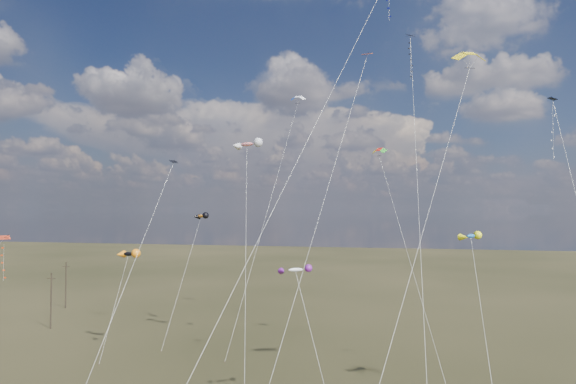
% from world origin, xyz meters
% --- Properties ---
extents(utility_pole_near, '(1.40, 0.20, 8.00)m').
position_xyz_m(utility_pole_near, '(-38.00, 30.00, 4.09)').
color(utility_pole_near, black).
rests_on(utility_pole_near, ground).
extents(utility_pole_far, '(1.40, 0.20, 8.00)m').
position_xyz_m(utility_pole_far, '(-46.00, 44.00, 4.09)').
color(utility_pole_far, black).
rests_on(utility_pole_far, ground).
extents(diamond_black_high, '(1.55, 34.03, 38.85)m').
position_xyz_m(diamond_black_high, '(12.81, 27.07, 33.21)').
color(diamond_black_high, black).
rests_on(diamond_black_high, ground).
extents(diamond_navy_tall, '(14.19, 27.03, 40.76)m').
position_xyz_m(diamond_navy_tall, '(9.32, 14.39, 34.82)').
color(diamond_navy_tall, '#0C1950').
rests_on(diamond_navy_tall, ground).
extents(diamond_black_mid, '(1.48, 19.99, 22.38)m').
position_xyz_m(diamond_black_mid, '(-11.35, 8.65, 14.96)').
color(diamond_black_mid, black).
rests_on(diamond_black_mid, ground).
extents(diamond_navy_right, '(0.86, 20.58, 27.13)m').
position_xyz_m(diamond_navy_right, '(24.90, 13.71, 22.89)').
color(diamond_navy_right, '#091546').
rests_on(diamond_navy_right, ground).
extents(diamond_orange_center, '(7.44, 16.40, 31.70)m').
position_xyz_m(diamond_orange_center, '(6.74, 8.10, 22.20)').
color(diamond_orange_center, '#EE5317').
rests_on(diamond_orange_center, ground).
extents(parafoil_yellow, '(10.65, 20.77, 31.13)m').
position_xyz_m(parafoil_yellow, '(17.51, 11.00, 30.32)').
color(parafoil_yellow, yellow).
rests_on(parafoil_yellow, ground).
extents(parafoil_blue_white, '(5.21, 20.84, 34.74)m').
position_xyz_m(parafoil_blue_white, '(-3.81, 40.26, 33.92)').
color(parafoil_blue_white, '#113FB4').
rests_on(parafoil_blue_white, ground).
extents(parafoil_tricolor, '(7.97, 13.34, 24.83)m').
position_xyz_m(parafoil_tricolor, '(9.05, 27.27, 24.09)').
color(parafoil_tricolor, yellow).
rests_on(parafoil_tricolor, ground).
extents(novelty_black_orange, '(2.91, 7.72, 12.29)m').
position_xyz_m(novelty_black_orange, '(-21.59, 22.97, 11.63)').
color(novelty_black_orange, black).
rests_on(novelty_black_orange, ground).
extents(novelty_orange_black, '(2.98, 12.91, 16.77)m').
position_xyz_m(novelty_orange_black, '(-16.67, 34.10, 16.18)').
color(novelty_orange_black, orange).
rests_on(novelty_orange_black, ground).
extents(novelty_white_purple, '(6.54, 9.33, 12.38)m').
position_xyz_m(novelty_white_purple, '(2.98, 8.33, 11.94)').
color(novelty_white_purple, white).
rests_on(novelty_white_purple, ground).
extents(novelty_redwhite_stripe, '(8.49, 21.73, 25.83)m').
position_xyz_m(novelty_redwhite_stripe, '(-6.94, 25.35, 25.12)').
color(novelty_redwhite_stripe, red).
rests_on(novelty_redwhite_stripe, ground).
extents(novelty_blue_yellow, '(1.96, 13.29, 15.22)m').
position_xyz_m(novelty_blue_yellow, '(17.75, 13.50, 14.69)').
color(novelty_blue_yellow, blue).
rests_on(novelty_blue_yellow, ground).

